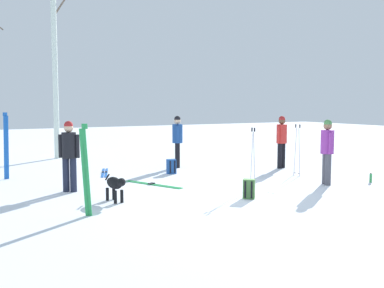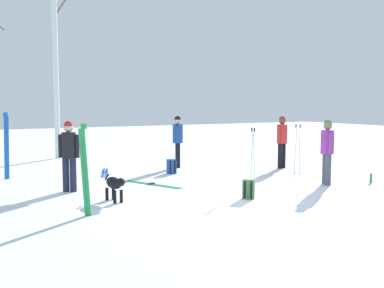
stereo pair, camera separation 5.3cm
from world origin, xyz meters
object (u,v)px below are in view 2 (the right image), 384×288
ski_poles_1 (298,148)px  person_0 (327,148)px  person_2 (69,151)px  ski_poles_0 (253,156)px  person_3 (178,138)px  birch_tree_4 (55,52)px  backpack_1 (171,167)px  ski_pair_lying_1 (105,173)px  ski_pair_planted_1 (85,170)px  ski_pair_planted_0 (6,146)px  water_bottle_0 (371,178)px  backpack_0 (249,189)px  person_1 (282,138)px  ski_pair_lying_0 (153,184)px  dog (115,184)px

ski_poles_1 → person_0: bearing=-102.1°
person_2 → ski_poles_0: person_2 is taller
person_3 → birch_tree_4: bearing=123.6°
ski_poles_1 → backpack_1: size_ratio=3.45×
ski_pair_lying_1 → birch_tree_4: size_ratio=0.22×
backpack_1 → ski_pair_planted_1: bearing=-133.8°
ski_pair_planted_1 → ski_pair_lying_1: bearing=68.4°
ski_pair_planted_0 → ski_pair_lying_1: 2.92m
ski_pair_planted_1 → water_bottle_0: 7.80m
ski_pair_planted_0 → backpack_0: bearing=-50.6°
person_1 → ski_poles_1: person_1 is taller
ski_pair_lying_0 → backpack_0: size_ratio=4.09×
dog → person_3: bearing=48.6°
ski_pair_lying_1 → backpack_0: bearing=-71.8°
ski_poles_1 → ski_pair_planted_0: bearing=155.3°
dog → water_bottle_0: 6.95m
ski_pair_lying_0 → birch_tree_4: size_ratio=0.23×
ski_pair_planted_0 → ski_pair_planted_1: size_ratio=1.07×
ski_pair_lying_0 → ski_poles_0: (2.01, -1.65, 0.80)m
person_0 → backpack_1: (-2.77, 3.62, -0.77)m
ski_pair_planted_0 → ski_pair_lying_0: size_ratio=1.05×
person_3 → ski_pair_lying_0: bearing=-128.4°
person_3 → birch_tree_4: (-2.96, 4.46, 3.07)m
person_0 → ski_poles_1: 1.54m
person_2 → ski_pair_planted_1: (-0.30, -2.50, -0.11)m
ski_pair_lying_0 → ski_poles_1: (4.34, -0.67, 0.80)m
ski_pair_planted_1 → ski_pair_lying_1: 5.38m
dog → ski_pair_planted_0: 4.67m
person_1 → birch_tree_4: 9.11m
ski_poles_1 → backpack_1: (-3.09, 2.13, -0.59)m
person_1 → backpack_0: person_1 is taller
dog → ski_pair_lying_1: (1.06, 4.05, -0.38)m
backpack_0 → birch_tree_4: size_ratio=0.06×
person_1 → ski_pair_lying_0: bearing=-171.2°
person_1 → ski_poles_0: bearing=-140.5°
backpack_1 → water_bottle_0: 5.68m
ski_pair_lying_1 → ski_poles_0: bearing=-59.3°
ski_poles_0 → ski_poles_1: 2.53m
person_2 → water_bottle_0: bearing=-19.3°
ski_pair_planted_1 → ski_pair_lying_0: ski_pair_planted_1 is taller
ski_pair_lying_1 → person_0: bearing=-46.3°
person_1 → backpack_1: (-3.70, 0.68, -0.77)m
dog → ski_pair_planted_0: ski_pair_planted_0 is taller
person_3 → backpack_0: person_3 is taller
ski_pair_lying_1 → ski_poles_1: 5.86m
ski_pair_planted_0 → person_1: bearing=-14.0°
person_3 → ski_pair_lying_0: 3.39m
ski_pair_planted_1 → water_bottle_0: size_ratio=6.82×
ski_poles_1 → backpack_0: size_ratio=3.45×
person_1 → person_3: 3.43m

